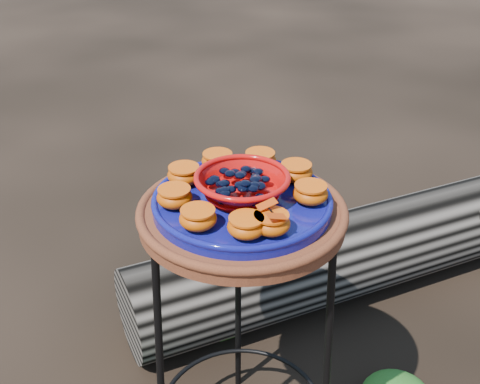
{
  "coord_description": "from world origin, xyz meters",
  "views": [
    {
      "loc": [
        -0.05,
        -1.03,
        1.36
      ],
      "look_at": [
        -0.0,
        0.0,
        0.77
      ],
      "focal_mm": 45.0,
      "sensor_mm": 36.0,
      "label": 1
    }
  ],
  "objects_px": {
    "terracotta_saucer": "(242,215)",
    "driftwood_log": "(352,253)",
    "cobalt_plate": "(242,203)",
    "red_bowl": "(242,187)",
    "plant_stand": "(242,349)"
  },
  "relations": [
    {
      "from": "terracotta_saucer",
      "to": "red_bowl",
      "type": "relative_size",
      "value": 2.33
    },
    {
      "from": "driftwood_log",
      "to": "plant_stand",
      "type": "bearing_deg",
      "value": -122.47
    },
    {
      "from": "plant_stand",
      "to": "cobalt_plate",
      "type": "bearing_deg",
      "value": 0.0
    },
    {
      "from": "plant_stand",
      "to": "driftwood_log",
      "type": "relative_size",
      "value": 0.44
    },
    {
      "from": "plant_stand",
      "to": "cobalt_plate",
      "type": "height_order",
      "value": "cobalt_plate"
    },
    {
      "from": "plant_stand",
      "to": "terracotta_saucer",
      "type": "bearing_deg",
      "value": 0.0
    },
    {
      "from": "terracotta_saucer",
      "to": "driftwood_log",
      "type": "distance_m",
      "value": 0.95
    },
    {
      "from": "driftwood_log",
      "to": "red_bowl",
      "type": "bearing_deg",
      "value": -122.47
    },
    {
      "from": "cobalt_plate",
      "to": "driftwood_log",
      "type": "height_order",
      "value": "cobalt_plate"
    },
    {
      "from": "plant_stand",
      "to": "driftwood_log",
      "type": "distance_m",
      "value": 0.79
    },
    {
      "from": "cobalt_plate",
      "to": "driftwood_log",
      "type": "bearing_deg",
      "value": 57.53
    },
    {
      "from": "red_bowl",
      "to": "terracotta_saucer",
      "type": "bearing_deg",
      "value": 0.0
    },
    {
      "from": "red_bowl",
      "to": "driftwood_log",
      "type": "distance_m",
      "value": 0.99
    },
    {
      "from": "cobalt_plate",
      "to": "red_bowl",
      "type": "xyz_separation_m",
      "value": [
        0.0,
        0.0,
        0.04
      ]
    },
    {
      "from": "plant_stand",
      "to": "cobalt_plate",
      "type": "xyz_separation_m",
      "value": [
        0.0,
        0.0,
        0.4
      ]
    }
  ]
}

